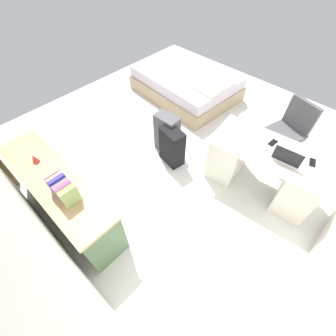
{
  "coord_description": "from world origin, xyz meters",
  "views": [
    {
      "loc": [
        -1.65,
        2.13,
        2.75
      ],
      "look_at": [
        -0.44,
        0.85,
        0.6
      ],
      "focal_mm": 24.91,
      "sensor_mm": 36.0,
      "label": 1
    }
  ],
  "objects_px": {
    "cell_phone_by_mouse": "(273,143)",
    "desk": "(263,168)",
    "suitcase_black": "(172,147)",
    "figurine_small": "(34,159)",
    "office_chair": "(286,135)",
    "credenza": "(64,197)",
    "computer_mouse": "(266,148)",
    "bed": "(186,83)",
    "suitcase_spare_grey": "(167,134)",
    "cell_phone_near_laptop": "(313,162)",
    "laptop": "(287,157)"
  },
  "relations": [
    {
      "from": "figurine_small",
      "to": "cell_phone_by_mouse",
      "type": "bearing_deg",
      "value": -129.71
    },
    {
      "from": "suitcase_black",
      "to": "cell_phone_near_laptop",
      "type": "bearing_deg",
      "value": -149.82
    },
    {
      "from": "desk",
      "to": "office_chair",
      "type": "relative_size",
      "value": 1.61
    },
    {
      "from": "cell_phone_near_laptop",
      "to": "desk",
      "type": "bearing_deg",
      "value": -1.85
    },
    {
      "from": "suitcase_black",
      "to": "figurine_small",
      "type": "bearing_deg",
      "value": 77.22
    },
    {
      "from": "suitcase_black",
      "to": "desk",
      "type": "bearing_deg",
      "value": -148.72
    },
    {
      "from": "office_chair",
      "to": "credenza",
      "type": "height_order",
      "value": "office_chair"
    },
    {
      "from": "computer_mouse",
      "to": "office_chair",
      "type": "bearing_deg",
      "value": -97.2
    },
    {
      "from": "bed",
      "to": "suitcase_spare_grey",
      "type": "relative_size",
      "value": 3.04
    },
    {
      "from": "suitcase_black",
      "to": "figurine_small",
      "type": "xyz_separation_m",
      "value": [
        0.65,
        1.57,
        0.5
      ]
    },
    {
      "from": "desk",
      "to": "suitcase_spare_grey",
      "type": "relative_size",
      "value": 2.3
    },
    {
      "from": "bed",
      "to": "suitcase_black",
      "type": "xyz_separation_m",
      "value": [
        -1.03,
        1.53,
        0.06
      ]
    },
    {
      "from": "office_chair",
      "to": "cell_phone_near_laptop",
      "type": "relative_size",
      "value": 6.91
    },
    {
      "from": "credenza",
      "to": "cell_phone_by_mouse",
      "type": "xyz_separation_m",
      "value": [
        -1.46,
        -2.16,
        0.35
      ]
    },
    {
      "from": "computer_mouse",
      "to": "suitcase_black",
      "type": "bearing_deg",
      "value": 14.52
    },
    {
      "from": "bed",
      "to": "suitcase_black",
      "type": "height_order",
      "value": "suitcase_black"
    },
    {
      "from": "desk",
      "to": "figurine_small",
      "type": "bearing_deg",
      "value": 47.82
    },
    {
      "from": "bed",
      "to": "office_chair",
      "type": "bearing_deg",
      "value": 172.2
    },
    {
      "from": "bed",
      "to": "cell_phone_near_laptop",
      "type": "height_order",
      "value": "cell_phone_near_laptop"
    },
    {
      "from": "office_chair",
      "to": "bed",
      "type": "xyz_separation_m",
      "value": [
        2.16,
        -0.3,
        -0.18
      ]
    },
    {
      "from": "credenza",
      "to": "suitcase_spare_grey",
      "type": "distance_m",
      "value": 1.7
    },
    {
      "from": "computer_mouse",
      "to": "credenza",
      "type": "bearing_deg",
      "value": 47.53
    },
    {
      "from": "credenza",
      "to": "laptop",
      "type": "height_order",
      "value": "laptop"
    },
    {
      "from": "desk",
      "to": "suitcase_black",
      "type": "distance_m",
      "value": 1.29
    },
    {
      "from": "office_chair",
      "to": "computer_mouse",
      "type": "height_order",
      "value": "office_chair"
    },
    {
      "from": "suitcase_black",
      "to": "suitcase_spare_grey",
      "type": "height_order",
      "value": "suitcase_spare_grey"
    },
    {
      "from": "cell_phone_near_laptop",
      "to": "figurine_small",
      "type": "bearing_deg",
      "value": 24.59
    },
    {
      "from": "cell_phone_near_laptop",
      "to": "laptop",
      "type": "bearing_deg",
      "value": 16.17
    },
    {
      "from": "suitcase_black",
      "to": "computer_mouse",
      "type": "height_order",
      "value": "computer_mouse"
    },
    {
      "from": "suitcase_black",
      "to": "office_chair",
      "type": "bearing_deg",
      "value": -122.47
    },
    {
      "from": "bed",
      "to": "laptop",
      "type": "bearing_deg",
      "value": 155.51
    },
    {
      "from": "computer_mouse",
      "to": "bed",
      "type": "bearing_deg",
      "value": -33.87
    },
    {
      "from": "suitcase_black",
      "to": "figurine_small",
      "type": "height_order",
      "value": "figurine_small"
    },
    {
      "from": "suitcase_black",
      "to": "cell_phone_by_mouse",
      "type": "height_order",
      "value": "cell_phone_by_mouse"
    },
    {
      "from": "cell_phone_by_mouse",
      "to": "desk",
      "type": "bearing_deg",
      "value": 120.43
    },
    {
      "from": "suitcase_black",
      "to": "suitcase_spare_grey",
      "type": "xyz_separation_m",
      "value": [
        0.23,
        -0.13,
        0.03
      ]
    },
    {
      "from": "desk",
      "to": "figurine_small",
      "type": "height_order",
      "value": "figurine_small"
    },
    {
      "from": "cell_phone_by_mouse",
      "to": "cell_phone_near_laptop",
      "type": "bearing_deg",
      "value": -173.31
    },
    {
      "from": "suitcase_black",
      "to": "laptop",
      "type": "relative_size",
      "value": 1.8
    },
    {
      "from": "cell_phone_near_laptop",
      "to": "cell_phone_by_mouse",
      "type": "distance_m",
      "value": 0.49
    },
    {
      "from": "office_chair",
      "to": "suitcase_black",
      "type": "bearing_deg",
      "value": 47.74
    },
    {
      "from": "bed",
      "to": "figurine_small",
      "type": "xyz_separation_m",
      "value": [
        -0.38,
        3.11,
        0.56
      ]
    },
    {
      "from": "credenza",
      "to": "bed",
      "type": "distance_m",
      "value": 3.19
    },
    {
      "from": "office_chair",
      "to": "credenza",
      "type": "distance_m",
      "value": 3.16
    },
    {
      "from": "laptop",
      "to": "figurine_small",
      "type": "bearing_deg",
      "value": 44.53
    },
    {
      "from": "credenza",
      "to": "cell_phone_near_laptop",
      "type": "bearing_deg",
      "value": -131.73
    },
    {
      "from": "suitcase_spare_grey",
      "to": "computer_mouse",
      "type": "distance_m",
      "value": 1.45
    },
    {
      "from": "credenza",
      "to": "cell_phone_by_mouse",
      "type": "distance_m",
      "value": 2.63
    },
    {
      "from": "desk",
      "to": "bed",
      "type": "relative_size",
      "value": 0.76
    },
    {
      "from": "desk",
      "to": "cell_phone_by_mouse",
      "type": "distance_m",
      "value": 0.37
    }
  ]
}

